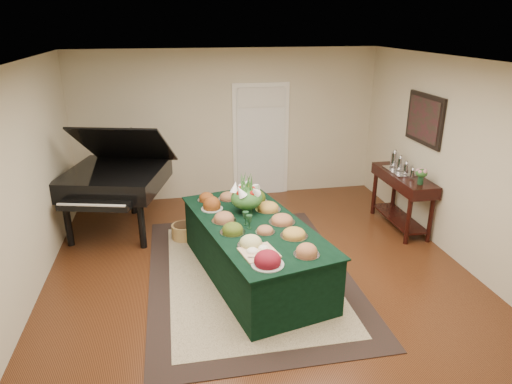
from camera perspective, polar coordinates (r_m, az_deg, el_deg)
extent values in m
plane|color=black|center=(6.11, 0.53, -10.24)|extent=(6.00, 6.00, 0.00)
cube|color=black|center=(6.12, -0.85, -10.16)|extent=(2.59, 3.63, 0.01)
cube|color=beige|center=(6.11, -0.86, -10.10)|extent=(2.07, 3.11, 0.01)
cube|color=white|center=(8.54, 0.59, 6.52)|extent=(1.05, 0.04, 2.10)
cube|color=silver|center=(8.54, 0.62, 6.16)|extent=(0.90, 0.06, 2.00)
cube|color=black|center=(5.90, -0.25, -7.33)|extent=(1.64, 2.64, 0.73)
cube|color=black|center=(5.74, -0.26, -4.05)|extent=(1.71, 2.71, 0.02)
cylinder|color=silver|center=(5.42, 4.77, -5.50)|extent=(0.33, 0.33, 0.01)
ellipsoid|color=gold|center=(5.40, 4.78, -5.11)|extent=(0.27, 0.27, 0.07)
cylinder|color=silver|center=(5.03, 6.34, -7.78)|extent=(0.29, 0.29, 0.01)
ellipsoid|color=#B96F42|center=(5.00, 6.36, -7.26)|extent=(0.24, 0.24, 0.09)
cylinder|color=silver|center=(5.50, 1.13, -5.01)|extent=(0.24, 0.24, 0.01)
ellipsoid|color=#A96C43|center=(5.49, 1.13, -4.70)|extent=(0.20, 0.20, 0.05)
cylinder|color=silver|center=(5.77, 3.27, -3.77)|extent=(0.33, 0.33, 0.01)
ellipsoid|color=#B96F42|center=(5.75, 3.28, -3.38)|extent=(0.27, 0.27, 0.07)
cylinder|color=#AFB8AE|center=(6.19, -5.52, -2.10)|extent=(0.29, 0.29, 0.01)
ellipsoid|color=brown|center=(6.16, -5.55, -1.50)|extent=(0.24, 0.24, 0.13)
cylinder|color=silver|center=(5.19, -0.66, -6.67)|extent=(0.31, 0.31, 0.01)
ellipsoid|color=#E5E28F|center=(5.17, -0.66, -6.19)|extent=(0.25, 0.25, 0.09)
cylinder|color=#AFB8AE|center=(4.81, 1.45, -9.03)|extent=(0.35, 0.35, 0.01)
ellipsoid|color=maroon|center=(4.78, 1.45, -8.39)|extent=(0.29, 0.29, 0.11)
cylinder|color=silver|center=(6.74, -0.91, -0.06)|extent=(0.27, 0.27, 0.01)
ellipsoid|color=#4A5E18|center=(6.72, -0.91, 0.36)|extent=(0.22, 0.22, 0.09)
cylinder|color=silver|center=(5.50, -2.93, -5.04)|extent=(0.31, 0.31, 0.01)
ellipsoid|color=#4A5E18|center=(5.48, -2.94, -4.58)|extent=(0.25, 0.25, 0.08)
cylinder|color=silver|center=(6.40, 0.17, -1.19)|extent=(0.28, 0.28, 0.01)
ellipsoid|color=#4A5E18|center=(6.38, 0.17, -0.64)|extent=(0.23, 0.23, 0.12)
cylinder|color=silver|center=(5.82, -4.02, -3.58)|extent=(0.31, 0.31, 0.01)
ellipsoid|color=#A96C43|center=(5.80, -4.03, -3.16)|extent=(0.26, 0.26, 0.08)
cylinder|color=silver|center=(6.52, -3.50, -0.83)|extent=(0.29, 0.29, 0.01)
ellipsoid|color=#A96C43|center=(6.50, -3.51, -0.50)|extent=(0.23, 0.23, 0.07)
cylinder|color=silver|center=(6.49, -6.20, -1.01)|extent=(0.25, 0.25, 0.01)
ellipsoid|color=brown|center=(6.47, -6.22, -0.63)|extent=(0.21, 0.21, 0.08)
cylinder|color=silver|center=(6.14, 1.51, -2.18)|extent=(0.35, 0.35, 0.01)
ellipsoid|color=gold|center=(6.12, 1.51, -1.82)|extent=(0.28, 0.28, 0.07)
cube|color=tan|center=(5.03, 0.37, -7.60)|extent=(0.45, 0.45, 0.02)
ellipsoid|color=white|center=(5.01, -0.44, -7.05)|extent=(0.14, 0.14, 0.08)
ellipsoid|color=white|center=(5.08, 0.93, -6.71)|extent=(0.12, 0.12, 0.07)
cube|color=orange|center=(4.96, 1.29, -7.53)|extent=(0.11, 0.11, 0.05)
cylinder|color=#15341D|center=(6.03, -1.17, -1.85)|extent=(0.16, 0.16, 0.16)
ellipsoid|color=#2B5D25|center=(5.98, -1.18, -0.80)|extent=(0.42, 0.42, 0.27)
cylinder|color=black|center=(7.24, -22.43, -3.66)|extent=(0.10, 0.10, 0.70)
cylinder|color=black|center=(6.83, -14.08, -4.10)|extent=(0.10, 0.10, 0.70)
cylinder|color=black|center=(8.09, -15.20, -0.24)|extent=(0.10, 0.10, 0.70)
cube|color=black|center=(7.36, -17.14, 1.60)|extent=(1.74, 1.81, 0.30)
cube|color=black|center=(6.65, -19.54, -1.62)|extent=(1.02, 0.47, 0.10)
cube|color=black|center=(7.30, -16.04, 5.68)|extent=(1.58, 1.39, 0.77)
cylinder|color=#A77F43|center=(7.07, -9.02, -4.93)|extent=(0.37, 0.37, 0.23)
cylinder|color=black|center=(7.09, 18.48, -3.55)|extent=(0.07, 0.07, 0.72)
cylinder|color=black|center=(7.27, 20.97, -3.28)|extent=(0.07, 0.07, 0.72)
cylinder|color=black|center=(8.05, 14.57, -0.23)|extent=(0.07, 0.07, 0.72)
cylinder|color=black|center=(8.21, 16.85, -0.06)|extent=(0.07, 0.07, 0.72)
cube|color=black|center=(7.49, 17.97, 1.49)|extent=(0.45, 1.39, 0.18)
cube|color=black|center=(7.72, 17.44, -3.11)|extent=(0.38, 1.22, 0.03)
cube|color=silver|center=(7.58, 17.55, 2.54)|extent=(0.34, 0.58, 0.02)
cylinder|color=#15341D|center=(7.06, 19.88, 1.42)|extent=(0.08, 0.08, 0.13)
ellipsoid|color=pink|center=(7.03, 19.99, 2.31)|extent=(0.19, 0.19, 0.13)
cube|color=black|center=(7.37, 20.34, 8.53)|extent=(0.04, 0.95, 0.75)
cube|color=#471321|center=(7.36, 20.17, 8.53)|extent=(0.01, 0.82, 0.62)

